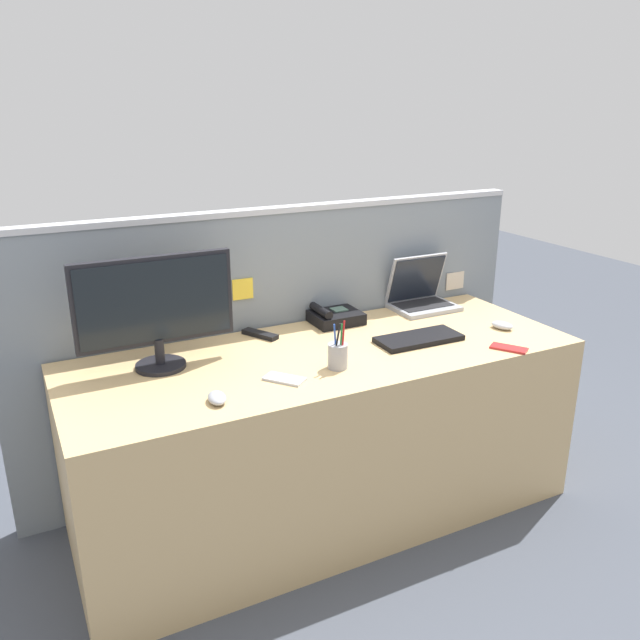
{
  "coord_description": "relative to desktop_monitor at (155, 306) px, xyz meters",
  "views": [
    {
      "loc": [
        -1.1,
        -2.11,
        1.7
      ],
      "look_at": [
        0.0,
        0.05,
        0.86
      ],
      "focal_mm": 36.06,
      "sensor_mm": 36.0,
      "label": 1
    }
  ],
  "objects": [
    {
      "name": "pen_cup",
      "position": [
        0.59,
        -0.31,
        -0.19
      ],
      "size": [
        0.07,
        0.07,
        0.19
      ],
      "color": "#99999E",
      "rests_on": "desk"
    },
    {
      "name": "desktop_monitor",
      "position": [
        0.0,
        0.0,
        0.0
      ],
      "size": [
        0.58,
        0.19,
        0.42
      ],
      "color": "black",
      "rests_on": "desk"
    },
    {
      "name": "cell_phone_silver_slab",
      "position": [
        0.37,
        -0.32,
        -0.23
      ],
      "size": [
        0.15,
        0.16,
        0.01
      ],
      "primitive_type": "cube",
      "rotation": [
        0.0,
        0.0,
        0.67
      ],
      "color": "#B7BAC1",
      "rests_on": "desk"
    },
    {
      "name": "keyboard_main",
      "position": [
        1.02,
        -0.22,
        -0.23
      ],
      "size": [
        0.36,
        0.16,
        0.02
      ],
      "primitive_type": "cube",
      "rotation": [
        0.0,
        0.0,
        -0.01
      ],
      "color": "black",
      "rests_on": "desk"
    },
    {
      "name": "desk",
      "position": [
        0.62,
        -0.15,
        -0.61
      ],
      "size": [
        2.05,
        0.76,
        0.74
      ],
      "primitive_type": "cube",
      "color": "tan",
      "rests_on": "ground_plane"
    },
    {
      "name": "laptop",
      "position": [
        1.3,
        0.16,
        -0.17
      ],
      "size": [
        0.3,
        0.23,
        0.25
      ],
      "color": "#9EA0A8",
      "rests_on": "desk"
    },
    {
      "name": "cell_phone_red_case",
      "position": [
        1.3,
        -0.46,
        -0.23
      ],
      "size": [
        0.13,
        0.15,
        0.01
      ],
      "primitive_type": "cube",
      "rotation": [
        0.0,
        0.0,
        0.58
      ],
      "color": "#B22323",
      "rests_on": "desk"
    },
    {
      "name": "ground_plane",
      "position": [
        0.62,
        -0.15,
        -0.98
      ],
      "size": [
        10.0,
        10.0,
        0.0
      ],
      "primitive_type": "plane",
      "color": "#424751"
    },
    {
      "name": "desk_phone",
      "position": [
        0.82,
        0.14,
        -0.21
      ],
      "size": [
        0.22,
        0.18,
        0.09
      ],
      "color": "black",
      "rests_on": "desk"
    },
    {
      "name": "cubicle_divider",
      "position": [
        0.62,
        0.27,
        -0.35
      ],
      "size": [
        2.41,
        0.08,
        1.26
      ],
      "color": "gray",
      "rests_on": "ground_plane"
    },
    {
      "name": "computer_mouse_left_hand",
      "position": [
        0.1,
        -0.39,
        -0.22
      ],
      "size": [
        0.07,
        0.11,
        0.03
      ],
      "primitive_type": "ellipsoid",
      "rotation": [
        0.0,
        0.0,
        -0.14
      ],
      "color": "#9EA0A8",
      "rests_on": "desk"
    },
    {
      "name": "tv_remote",
      "position": [
        0.46,
        0.13,
        -0.23
      ],
      "size": [
        0.12,
        0.17,
        0.02
      ],
      "primitive_type": "cube",
      "rotation": [
        0.0,
        0.0,
        0.49
      ],
      "color": "black",
      "rests_on": "desk"
    },
    {
      "name": "computer_mouse_right_hand",
      "position": [
        1.44,
        -0.26,
        -0.22
      ],
      "size": [
        0.09,
        0.11,
        0.03
      ],
      "primitive_type": "ellipsoid",
      "rotation": [
        0.0,
        0.0,
        0.35
      ],
      "color": "#B2B5BC",
      "rests_on": "desk"
    }
  ]
}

